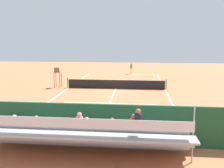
{
  "coord_description": "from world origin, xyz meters",
  "views": [
    {
      "loc": [
        -2.22,
        25.45,
        5.02
      ],
      "look_at": [
        0.0,
        4.0,
        1.2
      ],
      "focal_mm": 40.31,
      "sensor_mm": 36.0,
      "label": 1
    }
  ],
  "objects": [
    {
      "name": "equipment_bag",
      "position": [
        -0.87,
        13.4,
        0.18
      ],
      "size": [
        0.9,
        0.36,
        0.36
      ],
      "primitive_type": "cube",
      "color": "#334C8C",
      "rests_on": "ground"
    },
    {
      "name": "bleacher_stand",
      "position": [
        0.01,
        15.32,
        0.92
      ],
      "size": [
        9.06,
        2.4,
        2.48
      ],
      "color": "#9EA0A5",
      "rests_on": "ground"
    },
    {
      "name": "tennis_net",
      "position": [
        0.0,
        0.0,
        0.5
      ],
      "size": [
        10.3,
        0.1,
        1.07
      ],
      "color": "black",
      "rests_on": "ground"
    },
    {
      "name": "court_line_markings",
      "position": [
        0.0,
        -0.04,
        0.0
      ],
      "size": [
        10.1,
        22.2,
        0.01
      ],
      "color": "white",
      "rests_on": "ground"
    },
    {
      "name": "tennis_ball_far",
      "position": [
        -0.22,
        -8.71,
        0.03
      ],
      "size": [
        0.07,
        0.07,
        0.07
      ],
      "primitive_type": "sphere",
      "color": "#CCDB33",
      "rests_on": "ground"
    },
    {
      "name": "courtside_bench",
      "position": [
        -2.63,
        13.27,
        0.56
      ],
      "size": [
        1.8,
        0.4,
        0.93
      ],
      "color": "#234C2D",
      "rests_on": "ground"
    },
    {
      "name": "tennis_racket",
      "position": [
        -0.5,
        -11.69,
        0.01
      ],
      "size": [
        0.41,
        0.58,
        0.03
      ],
      "color": "black",
      "rests_on": "ground"
    },
    {
      "name": "tennis_player",
      "position": [
        -1.25,
        -11.41,
        1.02
      ],
      "size": [
        0.46,
        0.56,
        1.93
      ],
      "color": "white",
      "rests_on": "ground"
    },
    {
      "name": "ground_plane",
      "position": [
        0.0,
        0.0,
        0.0
      ],
      "size": [
        60.0,
        60.0,
        0.0
      ],
      "primitive_type": "plane",
      "color": "#CC7047"
    },
    {
      "name": "backdrop_wall",
      "position": [
        0.0,
        14.0,
        1.0
      ],
      "size": [
        18.0,
        0.16,
        2.0
      ],
      "primitive_type": "cube",
      "color": "#1E4C2D",
      "rests_on": "ground"
    },
    {
      "name": "umpire_chair",
      "position": [
        6.2,
        -0.03,
        1.31
      ],
      "size": [
        0.67,
        0.67,
        2.14
      ],
      "color": "brown",
      "rests_on": "ground"
    },
    {
      "name": "tennis_ball_near",
      "position": [
        0.34,
        -10.31,
        0.03
      ],
      "size": [
        0.07,
        0.07,
        0.07
      ],
      "primitive_type": "sphere",
      "color": "#CCDB33",
      "rests_on": "ground"
    }
  ]
}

